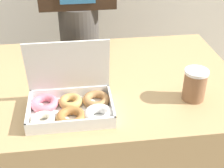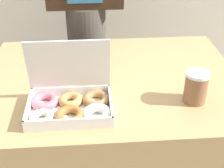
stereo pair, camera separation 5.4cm
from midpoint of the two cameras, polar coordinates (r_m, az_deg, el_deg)
The scene contains 4 objects.
table at distance 1.64m, azimuth -1.22°, elevation -10.52°, with size 1.15×0.85×0.77m.
donut_box at distance 1.18m, azimuth -8.61°, elevation -3.63°, with size 0.34×0.25×0.26m.
coffee_cup at distance 1.26m, azimuth 13.72°, elevation -0.13°, with size 0.09×0.09×0.13m.
person_customer at distance 1.98m, azimuth -7.07°, elevation 13.63°, with size 0.45×0.25×1.65m.
Camera 1 is at (-0.15, -1.20, 1.49)m, focal length 50.00 mm.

